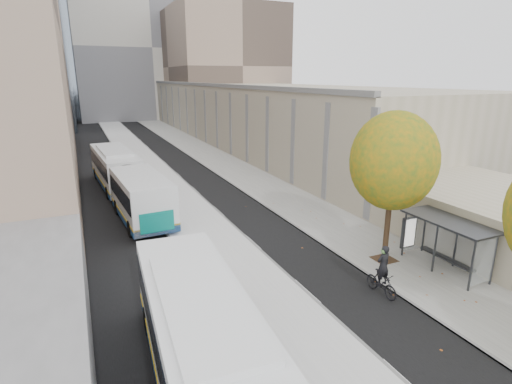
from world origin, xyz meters
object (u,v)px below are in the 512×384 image
bus_shelter (452,228)px  distant_car (99,148)px  cyclist (382,277)px  bus_far (125,178)px

bus_shelter → distant_car: bus_shelter is taller
bus_shelter → cyclist: bearing=-173.6°
bus_far → distant_car: bearing=87.9°
cyclist → distant_car: 42.15m
bus_shelter → cyclist: bus_shelter is taller
bus_shelter → bus_far: (-12.90, 18.69, -0.49)m
bus_shelter → distant_car: bearing=108.5°
bus_shelter → cyclist: (-4.52, -0.51, -1.34)m
distant_car → bus_far: bearing=-81.1°
cyclist → bus_shelter: bearing=3.4°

